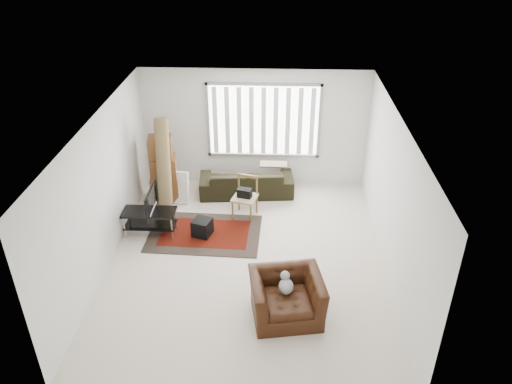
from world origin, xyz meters
TOP-DOWN VIEW (x-y plane):
  - room at (0.03, 0.51)m, footprint 6.00×6.02m
  - persian_rug at (-0.89, 0.79)m, footprint 2.24×1.54m
  - tv_stand at (-1.95, 0.76)m, footprint 1.03×0.46m
  - tv at (-1.95, 0.76)m, footprint 0.11×0.84m
  - subwoofer at (-0.92, 0.74)m, footprint 0.43×0.43m
  - moving_boxes at (-1.94, 2.12)m, footprint 0.68×0.63m
  - white_flatpack at (-1.67, 2.00)m, footprint 0.59×0.30m
  - rolled_rug at (-1.83, 1.79)m, footprint 0.39×0.86m
  - sofa at (-0.16, 2.45)m, footprint 2.15×1.08m
  - side_chair at (-0.13, 1.50)m, footprint 0.57×0.57m
  - armchair at (0.70, -1.40)m, footprint 1.26×1.14m

SIDE VIEW (x-z plane):
  - persian_rug at x=-0.89m, z-range 0.00..0.02m
  - subwoofer at x=-0.92m, z-range 0.02..0.36m
  - white_flatpack at x=-1.67m, z-range 0.00..0.72m
  - tv_stand at x=-1.95m, z-range 0.11..0.63m
  - sofa at x=-0.16m, z-range 0.00..0.80m
  - armchair at x=0.70m, z-range 0.00..0.82m
  - side_chair at x=-0.13m, z-range 0.05..0.92m
  - moving_boxes at x=-1.94m, z-range -0.05..1.41m
  - tv at x=-1.95m, z-range 0.52..1.00m
  - rolled_rug at x=-1.83m, z-range 0.00..1.98m
  - room at x=0.03m, z-range 0.40..3.11m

